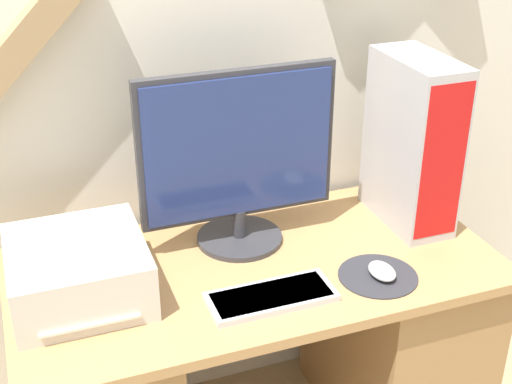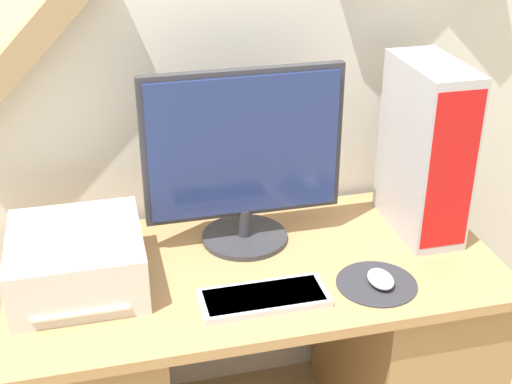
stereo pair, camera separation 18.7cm
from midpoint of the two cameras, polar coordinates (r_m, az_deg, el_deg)
name	(u,v)px [view 2 (the right image)]	position (r m, az deg, el deg)	size (l,w,h in m)	color
desk	(256,360)	(2.19, 2.50, -13.38)	(1.35, 0.66, 0.71)	tan
monitor	(244,155)	(1.97, 1.74, 2.93)	(0.57, 0.25, 0.52)	#333338
keyboard	(264,297)	(1.84, 3.58, -8.50)	(0.33, 0.14, 0.02)	silver
mousepad	(377,284)	(1.95, 12.38, -7.26)	(0.22, 0.22, 0.00)	#2D2D33
mouse	(381,279)	(1.93, 12.72, -6.89)	(0.07, 0.10, 0.03)	silver
computer_tower	(426,150)	(2.13, 15.91, 3.22)	(0.15, 0.32, 0.51)	#B2B2B7
printer	(77,260)	(1.90, -11.40, -5.47)	(0.34, 0.36, 0.15)	beige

